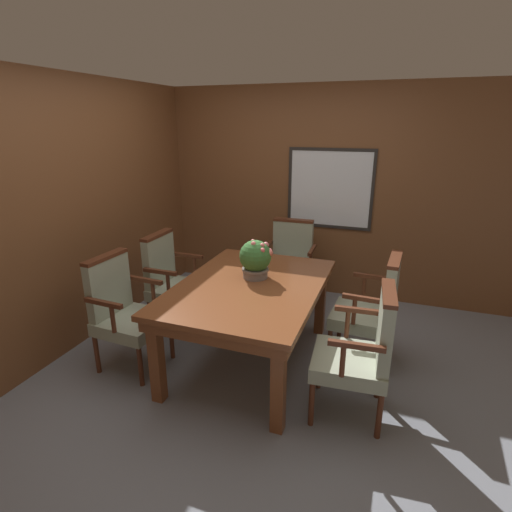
{
  "coord_description": "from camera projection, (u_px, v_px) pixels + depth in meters",
  "views": [
    {
      "loc": [
        1.15,
        -2.77,
        2.04
      ],
      "look_at": [
        0.05,
        0.28,
        0.95
      ],
      "focal_mm": 28.0,
      "sensor_mm": 36.0,
      "label": 1
    }
  ],
  "objects": [
    {
      "name": "wall_left",
      "position": [
        71.0,
        216.0,
        3.62
      ],
      "size": [
        0.06,
        7.2,
        2.45
      ],
      "color": "brown",
      "rests_on": "ground_plane"
    },
    {
      "name": "potted_plant",
      "position": [
        256.0,
        259.0,
        3.43
      ],
      "size": [
        0.29,
        0.28,
        0.34
      ],
      "color": "gray",
      "rests_on": "dining_table"
    },
    {
      "name": "dining_table",
      "position": [
        250.0,
        294.0,
        3.38
      ],
      "size": [
        1.16,
        1.66,
        0.75
      ],
      "color": "brown",
      "rests_on": "ground_plane"
    },
    {
      "name": "chair_left_near",
      "position": [
        124.0,
        309.0,
        3.39
      ],
      "size": [
        0.54,
        0.57,
        0.99
      ],
      "rotation": [
        0.0,
        0.0,
        1.52
      ],
      "color": "#562B19",
      "rests_on": "ground_plane"
    },
    {
      "name": "wall_back",
      "position": [
        299.0,
        193.0,
        4.81
      ],
      "size": [
        7.2,
        0.08,
        2.45
      ],
      "color": "brown",
      "rests_on": "ground_plane"
    },
    {
      "name": "chair_right_near",
      "position": [
        362.0,
        350.0,
        2.79
      ],
      "size": [
        0.55,
        0.57,
        0.99
      ],
      "rotation": [
        0.0,
        0.0,
        -1.5
      ],
      "color": "#562B19",
      "rests_on": "ground_plane"
    },
    {
      "name": "ground_plane",
      "position": [
        240.0,
        367.0,
        3.49
      ],
      "size": [
        14.0,
        14.0,
        0.0
      ],
      "primitive_type": "plane",
      "color": "gray"
    },
    {
      "name": "chair_right_far",
      "position": [
        373.0,
        307.0,
        3.43
      ],
      "size": [
        0.54,
        0.57,
        0.99
      ],
      "rotation": [
        0.0,
        0.0,
        -1.62
      ],
      "color": "#562B19",
      "rests_on": "ground_plane"
    },
    {
      "name": "chair_left_far",
      "position": [
        172.0,
        279.0,
        4.04
      ],
      "size": [
        0.52,
        0.55,
        0.99
      ],
      "rotation": [
        0.0,
        0.0,
        1.57
      ],
      "color": "#562B19",
      "rests_on": "ground_plane"
    },
    {
      "name": "chair_head_far",
      "position": [
        290.0,
        261.0,
        4.54
      ],
      "size": [
        0.56,
        0.53,
        0.99
      ],
      "rotation": [
        0.0,
        0.0,
        0.04
      ],
      "color": "#562B19",
      "rests_on": "ground_plane"
    }
  ]
}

